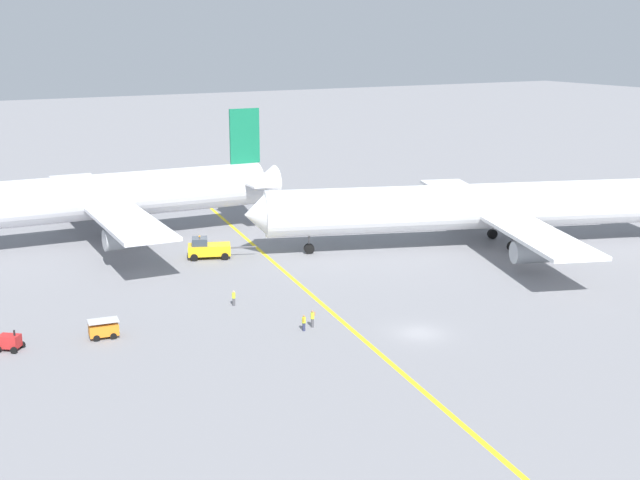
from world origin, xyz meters
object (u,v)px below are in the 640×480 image
ground_crew_marshaller_foreground (234,298)px  ground_crew_ramp_agent_by_cones (312,318)px  gse_baggage_cart_near_cluster (104,329)px  airliner_at_gate_left (88,198)px  gse_gpu_cart_small (9,342)px  ground_crew_wing_walker_right (304,323)px  airliner_being_pushed (480,207)px  pushback_tug (208,248)px

ground_crew_marshaller_foreground → ground_crew_ramp_agent_by_cones: size_ratio=0.95×
gse_baggage_cart_near_cluster → airliner_at_gate_left: bearing=78.1°
gse_gpu_cart_small → ground_crew_wing_walker_right: 26.19m
airliner_at_gate_left → airliner_being_pushed: 51.07m
ground_crew_ramp_agent_by_cones → gse_gpu_cart_small: bearing=163.8°
pushback_tug → gse_gpu_cart_small: pushback_tug is taller
airliner_at_gate_left → ground_crew_marshaller_foreground: bearing=-79.1°
pushback_tug → gse_gpu_cart_small: size_ratio=3.16×
gse_baggage_cart_near_cluster → ground_crew_marshaller_foreground: size_ratio=1.82×
ground_crew_wing_walker_right → ground_crew_ramp_agent_by_cones: 1.27m
airliner_at_gate_left → ground_crew_wing_walker_right: 44.51m
ground_crew_marshaller_foreground → ground_crew_ramp_agent_by_cones: ground_crew_ramp_agent_by_cones is taller
airliner_being_pushed → gse_baggage_cart_near_cluster: airliner_being_pushed is taller
airliner_being_pushed → gse_gpu_cart_small: 60.37m
ground_crew_wing_walker_right → ground_crew_marshaller_foreground: bearing=106.1°
airliner_at_gate_left → ground_crew_ramp_agent_by_cones: 44.30m
gse_gpu_cart_small → airliner_being_pushed: bearing=8.6°
gse_gpu_cart_small → ground_crew_wing_walker_right: (24.92, -8.08, 0.01)m
ground_crew_marshaller_foreground → ground_crew_wing_walker_right: bearing=-73.9°
airliner_being_pushed → pushback_tug: (-33.07, 11.37, -3.99)m
pushback_tug → ground_crew_marshaller_foreground: 19.07m
airliner_at_gate_left → pushback_tug: (10.83, -14.72, -4.76)m
airliner_at_gate_left → gse_baggage_cart_near_cluster: airliner_at_gate_left is taller
ground_crew_wing_walker_right → gse_baggage_cart_near_cluster: bearing=157.0°
airliner_being_pushed → ground_crew_wing_walker_right: bearing=-153.7°
pushback_tug → ground_crew_marshaller_foreground: bearing=-103.4°
airliner_being_pushed → gse_gpu_cart_small: airliner_being_pushed is taller
airliner_being_pushed → gse_gpu_cart_small: size_ratio=22.18×
airliner_at_gate_left → gse_baggage_cart_near_cluster: 37.20m
pushback_tug → airliner_at_gate_left: bearing=126.3°
ground_crew_marshaller_foreground → gse_baggage_cart_near_cluster: bearing=-168.8°
gse_baggage_cart_near_cluster → gse_gpu_cart_small: gse_gpu_cart_small is taller
gse_gpu_cart_small → ground_crew_ramp_agent_by_cones: 27.17m
ground_crew_wing_walker_right → pushback_tug: bearing=86.9°
ground_crew_wing_walker_right → ground_crew_ramp_agent_by_cones: (1.17, 0.48, 0.07)m
gse_gpu_cart_small → ground_crew_wing_walker_right: gse_gpu_cart_small is taller
ground_crew_wing_walker_right → ground_crew_marshaller_foreground: size_ratio=0.98×
airliner_at_gate_left → ground_crew_wing_walker_right: bearing=-77.9°
ground_crew_wing_walker_right → ground_crew_marshaller_foreground: ground_crew_marshaller_foreground is taller
pushback_tug → ground_crew_marshaller_foreground: pushback_tug is taller
pushback_tug → ground_crew_marshaller_foreground: size_ratio=5.23×
gse_gpu_cart_small → ground_crew_marshaller_foreground: 22.13m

